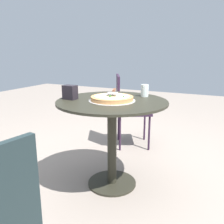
{
  "coord_description": "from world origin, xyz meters",
  "views": [
    {
      "loc": [
        -1.7,
        -0.82,
        1.13
      ],
      "look_at": [
        -0.01,
        -0.01,
        0.66
      ],
      "focal_mm": 38.34,
      "sensor_mm": 36.0,
      "label": 1
    }
  ],
  "objects_px": {
    "patio_table": "(112,122)",
    "patio_chair_far": "(127,106)",
    "pizza_on_tray": "(112,98)",
    "pizza_server": "(113,92)",
    "napkin_dispenser": "(70,92)",
    "drinking_cup": "(145,90)"
  },
  "relations": [
    {
      "from": "pizza_on_tray",
      "to": "napkin_dispenser",
      "type": "relative_size",
      "value": 3.24
    },
    {
      "from": "drinking_cup",
      "to": "patio_chair_far",
      "type": "distance_m",
      "value": 0.8
    },
    {
      "from": "pizza_on_tray",
      "to": "patio_chair_far",
      "type": "relative_size",
      "value": 0.43
    },
    {
      "from": "napkin_dispenser",
      "to": "patio_chair_far",
      "type": "bearing_deg",
      "value": -92.12
    },
    {
      "from": "napkin_dispenser",
      "to": "pizza_on_tray",
      "type": "bearing_deg",
      "value": -161.45
    },
    {
      "from": "pizza_on_tray",
      "to": "pizza_server",
      "type": "distance_m",
      "value": 0.09
    },
    {
      "from": "patio_chair_far",
      "to": "pizza_on_tray",
      "type": "bearing_deg",
      "value": -165.52
    },
    {
      "from": "pizza_server",
      "to": "napkin_dispenser",
      "type": "distance_m",
      "value": 0.36
    },
    {
      "from": "napkin_dispenser",
      "to": "patio_chair_far",
      "type": "xyz_separation_m",
      "value": [
        1.0,
        -0.1,
        -0.31
      ]
    },
    {
      "from": "patio_chair_far",
      "to": "napkin_dispenser",
      "type": "bearing_deg",
      "value": 174.0
    },
    {
      "from": "patio_table",
      "to": "napkin_dispenser",
      "type": "bearing_deg",
      "value": 107.23
    },
    {
      "from": "drinking_cup",
      "to": "napkin_dispenser",
      "type": "xyz_separation_m",
      "value": [
        -0.38,
        0.51,
        0.0
      ]
    },
    {
      "from": "pizza_on_tray",
      "to": "napkin_dispenser",
      "type": "height_order",
      "value": "napkin_dispenser"
    },
    {
      "from": "patio_table",
      "to": "patio_chair_far",
      "type": "distance_m",
      "value": 0.92
    },
    {
      "from": "drinking_cup",
      "to": "patio_chair_far",
      "type": "xyz_separation_m",
      "value": [
        0.62,
        0.41,
        -0.3
      ]
    },
    {
      "from": "pizza_server",
      "to": "patio_chair_far",
      "type": "distance_m",
      "value": 0.92
    },
    {
      "from": "patio_table",
      "to": "pizza_on_tray",
      "type": "xyz_separation_m",
      "value": [
        -0.01,
        -0.01,
        0.2
      ]
    },
    {
      "from": "pizza_server",
      "to": "drinking_cup",
      "type": "xyz_separation_m",
      "value": [
        0.22,
        -0.2,
        -0.01
      ]
    },
    {
      "from": "pizza_server",
      "to": "patio_table",
      "type": "bearing_deg",
      "value": -164.79
    },
    {
      "from": "patio_table",
      "to": "drinking_cup",
      "type": "bearing_deg",
      "value": -33.26
    },
    {
      "from": "pizza_server",
      "to": "drinking_cup",
      "type": "distance_m",
      "value": 0.3
    },
    {
      "from": "patio_table",
      "to": "patio_chair_far",
      "type": "relative_size",
      "value": 1.04
    }
  ]
}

